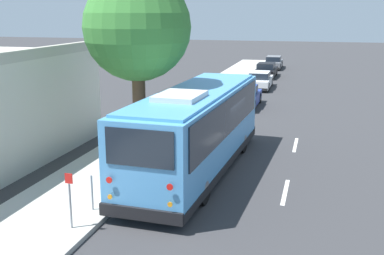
% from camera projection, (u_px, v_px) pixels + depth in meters
% --- Properties ---
extents(ground_plane, '(160.00, 160.00, 0.00)m').
position_uv_depth(ground_plane, '(211.00, 163.00, 19.15)').
color(ground_plane, '#333335').
extents(sidewalk_slab, '(80.00, 3.31, 0.15)m').
position_uv_depth(sidewalk_slab, '(129.00, 154.00, 20.02)').
color(sidewalk_slab, '#B2AFA8').
rests_on(sidewalk_slab, ground).
extents(curb_strip, '(80.00, 0.14, 0.15)m').
position_uv_depth(curb_strip, '(168.00, 158.00, 19.59)').
color(curb_strip, '#9D9A94').
rests_on(curb_strip, ground).
extents(shuttle_bus, '(10.64, 3.00, 3.28)m').
position_uv_depth(shuttle_bus, '(197.00, 126.00, 17.70)').
color(shuttle_bus, '#4C93D1').
rests_on(shuttle_bus, ground).
extents(parked_sedan_blue, '(4.44, 1.78, 1.33)m').
position_uv_depth(parked_sedan_blue, '(244.00, 97.00, 30.22)').
color(parked_sedan_blue, navy).
rests_on(parked_sedan_blue, ground).
extents(parked_sedan_white, '(4.65, 1.80, 1.31)m').
position_uv_depth(parked_sedan_white, '(260.00, 81.00, 37.34)').
color(parked_sedan_white, silver).
rests_on(parked_sedan_white, ground).
extents(parked_sedan_black, '(4.65, 1.80, 1.27)m').
position_uv_depth(parked_sedan_black, '(266.00, 71.00, 43.78)').
color(parked_sedan_black, black).
rests_on(parked_sedan_black, ground).
extents(parked_sedan_gray, '(4.71, 1.77, 1.30)m').
position_uv_depth(parked_sedan_gray, '(274.00, 63.00, 50.21)').
color(parked_sedan_gray, slate).
rests_on(parked_sedan_gray, ground).
extents(street_tree, '(4.02, 4.02, 7.77)m').
position_uv_depth(street_tree, '(138.00, 20.00, 17.89)').
color(street_tree, brown).
rests_on(street_tree, sidewalk_slab).
extents(sign_post_near, '(0.06, 0.22, 1.56)m').
position_uv_depth(sign_post_near, '(70.00, 200.00, 12.90)').
color(sign_post_near, gray).
rests_on(sign_post_near, sidewalk_slab).
extents(sign_post_far, '(0.06, 0.06, 1.07)m').
position_uv_depth(sign_post_far, '(92.00, 193.00, 14.16)').
color(sign_post_far, gray).
rests_on(sign_post_far, sidewalk_slab).
extents(fire_hydrant, '(0.22, 0.22, 0.81)m').
position_uv_depth(fire_hydrant, '(193.00, 116.00, 25.16)').
color(fire_hydrant, red).
rests_on(fire_hydrant, sidewalk_slab).
extents(lane_stripe_mid, '(2.40, 0.14, 0.01)m').
position_uv_depth(lane_stripe_mid, '(285.00, 192.00, 16.08)').
color(lane_stripe_mid, silver).
rests_on(lane_stripe_mid, ground).
extents(lane_stripe_ahead, '(2.40, 0.14, 0.01)m').
position_uv_depth(lane_stripe_ahead, '(295.00, 145.00, 21.71)').
color(lane_stripe_ahead, silver).
rests_on(lane_stripe_ahead, ground).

